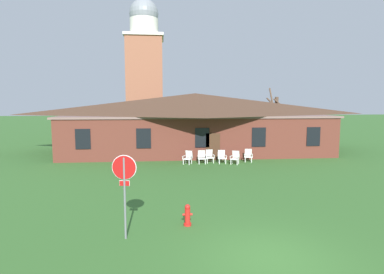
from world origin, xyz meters
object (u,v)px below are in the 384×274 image
Objects in this scene: lawn_chair_by_porch at (188,157)px; fire_hydrant at (187,215)px; stop_sign at (124,180)px; lawn_chair_far_side at (248,155)px; lawn_chair_left_end at (209,156)px; lawn_chair_right_end at (235,157)px; lawn_chair_near_door at (202,157)px; lawn_chair_middle at (222,156)px.

fire_hydrant is (-0.98, -11.42, -0.12)m from lawn_chair_by_porch.
lawn_chair_far_side is at bearing 58.97° from stop_sign.
lawn_chair_by_porch and lawn_chair_left_end have the same top height.
lawn_chair_near_door is at bearing 169.58° from lawn_chair_right_end.
lawn_chair_near_door is at bearing 80.22° from fire_hydrant.
lawn_chair_middle is 2.13m from lawn_chair_far_side.
lawn_chair_by_porch is 3.42m from lawn_chair_right_end.
lawn_chair_right_end and lawn_chair_far_side have the same top height.
lawn_chair_left_end is (4.71, 12.70, -1.48)m from stop_sign.
fire_hydrant is (2.11, 0.91, -1.60)m from stop_sign.
lawn_chair_middle is 1.00× the size of lawn_chair_right_end.
lawn_chair_middle is at bearing -19.99° from lawn_chair_left_end.
lawn_chair_right_end is 1.43m from lawn_chair_far_side.
lawn_chair_left_end is at bearing 69.65° from stop_sign.
stop_sign is 13.62m from lawn_chair_left_end.
lawn_chair_right_end is at bearing -10.42° from lawn_chair_near_door.
lawn_chair_by_porch is 11.46m from fire_hydrant.
lawn_chair_far_side is at bearing 5.69° from lawn_chair_near_door.
fire_hydrant is at bearing 23.34° from stop_sign.
stop_sign is at bearing -110.35° from lawn_chair_left_end.
lawn_chair_near_door is at bearing 179.83° from lawn_chair_middle.
lawn_chair_middle is (0.86, -0.31, 0.00)m from lawn_chair_left_end.
stop_sign is at bearing -156.66° from fire_hydrant.
lawn_chair_far_side is (7.67, 12.75, -1.48)m from stop_sign.
lawn_chair_right_end is at bearing -146.16° from lawn_chair_far_side.
lawn_chair_far_side is 1.21× the size of fire_hydrant.
stop_sign is at bearing -121.03° from lawn_chair_far_side.
stop_sign is 3.52× the size of fire_hydrant.
lawn_chair_by_porch is 1.66m from lawn_chair_left_end.
lawn_chair_right_end is at bearing -22.90° from lawn_chair_left_end.
lawn_chair_by_porch reaches higher than fire_hydrant.
fire_hydrant is at bearing -115.16° from lawn_chair_far_side.
lawn_chair_far_side reaches higher than fire_hydrant.
lawn_chair_far_side is at bearing 33.84° from lawn_chair_right_end.
lawn_chair_far_side is at bearing 64.84° from fire_hydrant.
lawn_chair_left_end is 1.21× the size of fire_hydrant.
stop_sign is 13.66m from lawn_chair_middle.
lawn_chair_right_end is (3.39, -0.38, 0.00)m from lawn_chair_by_porch.
stop_sign reaches higher than lawn_chair_by_porch.
lawn_chair_middle and lawn_chair_right_end have the same top height.
lawn_chair_by_porch is at bearing 75.95° from stop_sign.
stop_sign is 2.90× the size of lawn_chair_by_porch.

